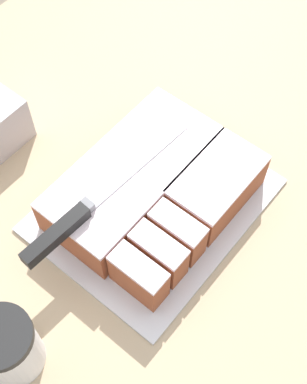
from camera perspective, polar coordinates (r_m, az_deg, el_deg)
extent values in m
plane|color=#7F705B|center=(1.80, -2.31, -16.95)|extent=(8.00, 8.00, 0.00)
cube|color=tan|center=(1.35, -3.01, -11.95)|extent=(1.40, 1.10, 0.94)
cube|color=silver|center=(0.92, 0.00, -1.36)|extent=(0.38, 0.31, 0.01)
cube|color=#994C2D|center=(0.91, -2.40, 1.56)|extent=(0.32, 0.15, 0.07)
cube|color=white|center=(0.88, -2.49, 2.94)|extent=(0.32, 0.15, 0.01)
cube|color=#994C2D|center=(0.90, 6.64, 0.50)|extent=(0.17, 0.10, 0.07)
cube|color=white|center=(0.87, 6.90, 1.86)|extent=(0.17, 0.10, 0.01)
cube|color=#994C2D|center=(0.82, -1.59, -9.06)|extent=(0.04, 0.09, 0.07)
cube|color=white|center=(0.79, -1.66, -7.98)|extent=(0.04, 0.09, 0.01)
cube|color=#994C2D|center=(0.84, 0.52, -6.74)|extent=(0.04, 0.09, 0.07)
cube|color=white|center=(0.80, 0.54, -5.58)|extent=(0.04, 0.09, 0.01)
cube|color=#994C2D|center=(0.85, 2.53, -4.50)|extent=(0.04, 0.09, 0.07)
cube|color=white|center=(0.82, 2.63, -3.26)|extent=(0.04, 0.09, 0.01)
cube|color=silver|center=(0.87, -1.82, 2.90)|extent=(0.23, 0.03, 0.00)
cube|color=slate|center=(0.83, -7.11, -1.47)|extent=(0.02, 0.02, 0.02)
cube|color=black|center=(0.81, -10.57, -4.35)|extent=(0.12, 0.03, 0.02)
cylinder|color=white|center=(0.80, -15.17, -15.82)|extent=(0.09, 0.09, 0.10)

